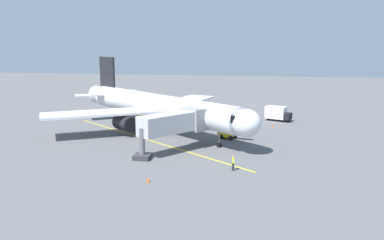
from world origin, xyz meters
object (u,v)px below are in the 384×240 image
at_px(safety_cone_nose_left, 273,125).
at_px(box_truck_near_nose, 278,113).
at_px(ground_crew_marshaller, 233,163).
at_px(belt_loader_starboard_side, 228,134).
at_px(safety_cone_nose_right, 253,133).
at_px(jet_bridge, 177,123).
at_px(safety_cone_wing_port, 148,180).
at_px(baggage_cart_portside, 144,115).
at_px(airplane, 157,107).

bearing_deg(safety_cone_nose_left, box_truck_near_nose, -99.98).
relative_size(ground_crew_marshaller, safety_cone_nose_left, 3.11).
xyz_separation_m(belt_loader_starboard_side, safety_cone_nose_right, (-3.56, -3.50, -0.44)).
bearing_deg(box_truck_near_nose, jet_bridge, 59.13).
bearing_deg(safety_cone_nose_left, safety_cone_wing_port, 66.08).
height_order(jet_bridge, safety_cone_wing_port, jet_bridge).
distance_m(ground_crew_marshaller, safety_cone_nose_left, 24.89).
bearing_deg(safety_cone_nose_right, safety_cone_nose_left, -118.25).
height_order(safety_cone_nose_left, safety_cone_nose_right, same).
distance_m(ground_crew_marshaller, belt_loader_starboard_side, 14.98).
relative_size(baggage_cart_portside, belt_loader_starboard_side, 0.63).
bearing_deg(safety_cone_wing_port, jet_bridge, -91.72).
distance_m(safety_cone_nose_left, safety_cone_wing_port, 32.52).
distance_m(jet_bridge, safety_cone_nose_left, 21.91).
height_order(jet_bridge, ground_crew_marshaller, jet_bridge).
bearing_deg(safety_cone_nose_right, box_truck_near_nose, -109.90).
distance_m(airplane, box_truck_near_nose, 23.03).
bearing_deg(jet_bridge, safety_cone_nose_right, -130.03).
height_order(airplane, safety_cone_nose_left, airplane).
bearing_deg(jet_bridge, safety_cone_wing_port, 88.28).
height_order(box_truck_near_nose, safety_cone_nose_left, box_truck_near_nose).
height_order(box_truck_near_nose, belt_loader_starboard_side, box_truck_near_nose).
distance_m(airplane, baggage_cart_portside, 11.87).
bearing_deg(safety_cone_nose_left, jet_bridge, 53.67).
relative_size(ground_crew_marshaller, box_truck_near_nose, 0.34).
bearing_deg(airplane, safety_cone_wing_port, 102.78).
distance_m(ground_crew_marshaller, box_truck_near_nose, 30.65).
bearing_deg(belt_loader_starboard_side, jet_bridge, 52.73).
xyz_separation_m(airplane, belt_loader_starboard_side, (-11.70, 3.22, -3.29)).
relative_size(belt_loader_starboard_side, safety_cone_wing_port, 8.46).
bearing_deg(box_truck_near_nose, airplane, 31.57).
height_order(box_truck_near_nose, safety_cone_nose_right, box_truck_near_nose).
bearing_deg(safety_cone_nose_left, ground_crew_marshaller, 78.58).
bearing_deg(box_truck_near_nose, safety_cone_nose_left, 80.02).
bearing_deg(baggage_cart_portside, belt_loader_starboard_side, 142.08).
height_order(ground_crew_marshaller, baggage_cart_portside, ground_crew_marshaller).
bearing_deg(baggage_cart_portside, safety_cone_wing_port, 107.66).
xyz_separation_m(safety_cone_nose_right, safety_cone_wing_port, (9.95, 23.70, 0.00)).
height_order(jet_bridge, safety_cone_nose_right, jet_bridge).
height_order(jet_bridge, belt_loader_starboard_side, jet_bridge).
distance_m(safety_cone_nose_right, safety_cone_wing_port, 25.70).
height_order(baggage_cart_portside, safety_cone_nose_right, baggage_cart_portside).
bearing_deg(box_truck_near_nose, safety_cone_wing_port, 68.17).
relative_size(safety_cone_nose_right, safety_cone_wing_port, 1.00).
distance_m(jet_bridge, safety_cone_wing_port, 12.79).
relative_size(box_truck_near_nose, safety_cone_nose_right, 9.08).
height_order(airplane, belt_loader_starboard_side, airplane).
bearing_deg(airplane, baggage_cart_portside, -62.00).
height_order(jet_bridge, baggage_cart_portside, jet_bridge).
relative_size(baggage_cart_portside, safety_cone_nose_right, 5.36).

